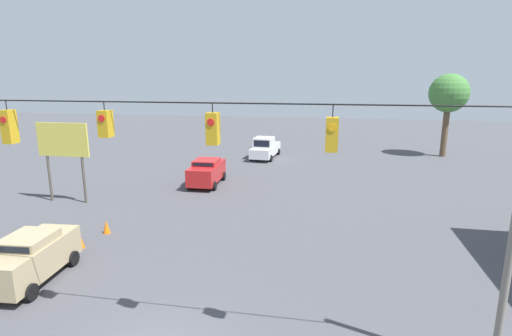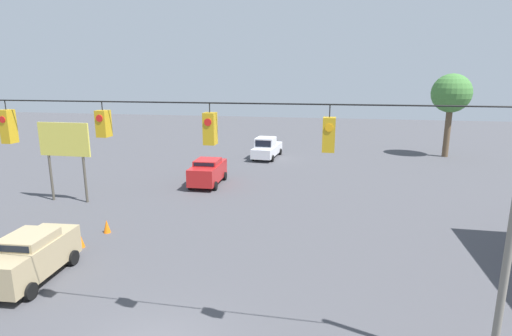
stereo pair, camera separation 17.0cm
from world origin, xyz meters
name	(u,v)px [view 1 (the left image)]	position (x,y,z in m)	size (l,w,h in m)	color
overhead_signal_span	(159,180)	(0.04, -1.49, 5.02)	(18.99, 0.38, 7.85)	slate
pickup_truck_white_withflow_deep	(265,148)	(1.53, -29.52, 0.98)	(2.44, 5.70, 2.12)	silver
sedan_tan_parked_shoulder	(31,257)	(6.63, -3.67, 1.00)	(2.23, 4.39, 1.91)	tan
sedan_red_withflow_far	(207,172)	(4.19, -18.81, 1.00)	(2.21, 4.57, 1.92)	red
traffic_cone_nearest	(46,264)	(6.63, -4.39, 0.34)	(0.37, 0.37, 0.69)	orange
traffic_cone_second	(80,241)	(6.65, -6.79, 0.34)	(0.37, 0.37, 0.69)	orange
traffic_cone_third	(106,227)	(6.43, -8.69, 0.34)	(0.37, 0.37, 0.69)	orange
roadside_billboard	(63,146)	(11.75, -13.15, 3.68)	(3.50, 0.16, 5.12)	#4C473D
tree_horizon_left	(449,94)	(-16.06, -33.66, 6.21)	(3.78, 3.78, 8.22)	brown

